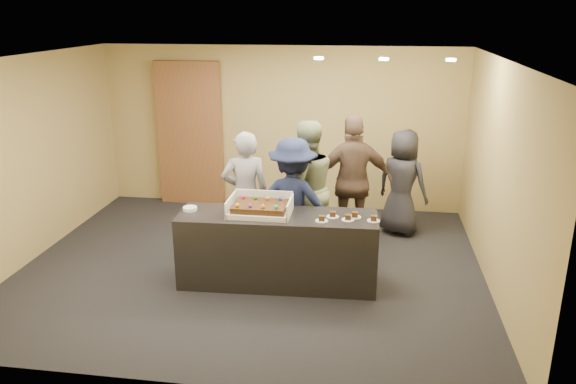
# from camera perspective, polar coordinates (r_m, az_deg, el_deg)

# --- Properties ---
(room) EXTENTS (6.04, 6.00, 2.70)m
(room) POSITION_cam_1_polar(r_m,az_deg,el_deg) (7.05, -3.91, 2.40)
(room) COLOR black
(room) RESTS_ON ground
(serving_counter) EXTENTS (2.43, 0.80, 0.90)m
(serving_counter) POSITION_cam_1_polar(r_m,az_deg,el_deg) (6.91, -1.06, -5.83)
(serving_counter) COLOR black
(serving_counter) RESTS_ON floor
(storage_cabinet) EXTENTS (1.11, 0.15, 2.44)m
(storage_cabinet) POSITION_cam_1_polar(r_m,az_deg,el_deg) (9.75, -9.92, 5.82)
(storage_cabinet) COLOR brown
(storage_cabinet) RESTS_ON floor
(cake_box) EXTENTS (0.75, 0.52, 0.22)m
(cake_box) POSITION_cam_1_polar(r_m,az_deg,el_deg) (6.79, -2.80, -1.78)
(cake_box) COLOR white
(cake_box) RESTS_ON serving_counter
(sheet_cake) EXTENTS (0.64, 0.44, 0.12)m
(sheet_cake) POSITION_cam_1_polar(r_m,az_deg,el_deg) (6.75, -2.86, -1.46)
(sheet_cake) COLOR #39210D
(sheet_cake) RESTS_ON cake_box
(plate_stack) EXTENTS (0.17, 0.17, 0.04)m
(plate_stack) POSITION_cam_1_polar(r_m,az_deg,el_deg) (6.99, -9.93, -1.67)
(plate_stack) COLOR white
(plate_stack) RESTS_ON serving_counter
(slice_a) EXTENTS (0.15, 0.15, 0.07)m
(slice_a) POSITION_cam_1_polar(r_m,az_deg,el_deg) (6.55, 3.45, -2.77)
(slice_a) COLOR white
(slice_a) RESTS_ON serving_counter
(slice_b) EXTENTS (0.15, 0.15, 0.07)m
(slice_b) POSITION_cam_1_polar(r_m,az_deg,el_deg) (6.69, 4.57, -2.35)
(slice_b) COLOR white
(slice_b) RESTS_ON serving_counter
(slice_c) EXTENTS (0.15, 0.15, 0.07)m
(slice_c) POSITION_cam_1_polar(r_m,az_deg,el_deg) (6.61, 6.12, -2.66)
(slice_c) COLOR white
(slice_c) RESTS_ON serving_counter
(slice_d) EXTENTS (0.15, 0.15, 0.07)m
(slice_d) POSITION_cam_1_polar(r_m,az_deg,el_deg) (6.70, 6.81, -2.38)
(slice_d) COLOR white
(slice_d) RESTS_ON serving_counter
(slice_e) EXTENTS (0.15, 0.15, 0.07)m
(slice_e) POSITION_cam_1_polar(r_m,az_deg,el_deg) (6.62, 8.69, -2.74)
(slice_e) COLOR white
(slice_e) RESTS_ON serving_counter
(person_server_grey) EXTENTS (0.73, 0.59, 1.74)m
(person_server_grey) POSITION_cam_1_polar(r_m,az_deg,el_deg) (7.59, -4.34, -0.26)
(person_server_grey) COLOR gray
(person_server_grey) RESTS_ON floor
(person_sage_man) EXTENTS (1.12, 1.03, 1.87)m
(person_sage_man) POSITION_cam_1_polar(r_m,az_deg,el_deg) (7.62, 1.76, 0.37)
(person_sage_man) COLOR gray
(person_sage_man) RESTS_ON floor
(person_navy_man) EXTENTS (1.15, 0.72, 1.72)m
(person_navy_man) POSITION_cam_1_polar(r_m,az_deg,el_deg) (7.28, 0.49, -1.11)
(person_navy_man) COLOR #161D3A
(person_navy_man) RESTS_ON floor
(person_brown_extra) EXTENTS (1.18, 0.68, 1.90)m
(person_brown_extra) POSITION_cam_1_polar(r_m,az_deg,el_deg) (7.89, 6.66, 1.01)
(person_brown_extra) COLOR brown
(person_brown_extra) RESTS_ON floor
(person_dark_suit) EXTENTS (0.93, 0.82, 1.60)m
(person_dark_suit) POSITION_cam_1_polar(r_m,az_deg,el_deg) (8.51, 11.53, 0.96)
(person_dark_suit) COLOR #252429
(person_dark_suit) RESTS_ON floor
(ceiling_spotlights) EXTENTS (1.72, 0.12, 0.03)m
(ceiling_spotlights) POSITION_cam_1_polar(r_m,az_deg,el_deg) (7.15, 9.71, 13.18)
(ceiling_spotlights) COLOR #FFEAC6
(ceiling_spotlights) RESTS_ON ceiling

